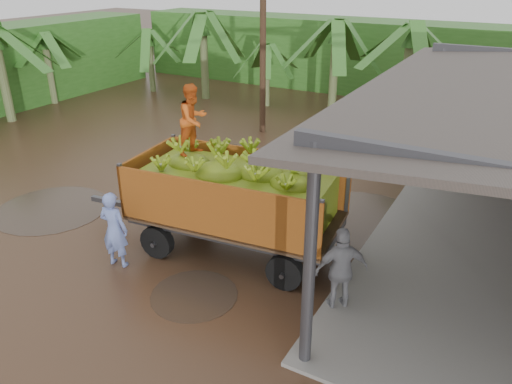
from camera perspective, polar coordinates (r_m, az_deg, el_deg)
ground at (r=13.99m, az=-8.19°, el=-1.95°), size 100.00×100.00×0.00m
hedge_north at (r=27.97m, az=8.66°, el=15.37°), size 22.00×3.00×3.60m
banana_trailer at (r=11.31m, az=-2.38°, el=-0.34°), size 6.65×2.75×3.82m
man_blue at (r=11.42m, az=-15.90°, el=-4.14°), size 0.71×0.52×1.79m
man_grey at (r=9.76m, az=9.73°, el=-8.78°), size 1.09×0.99×1.79m
utility_pole at (r=19.51m, az=0.81°, el=19.52°), size 1.20×0.24×8.79m
banana_plants at (r=22.10m, az=-5.64°, el=13.34°), size 24.08×20.14×4.30m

